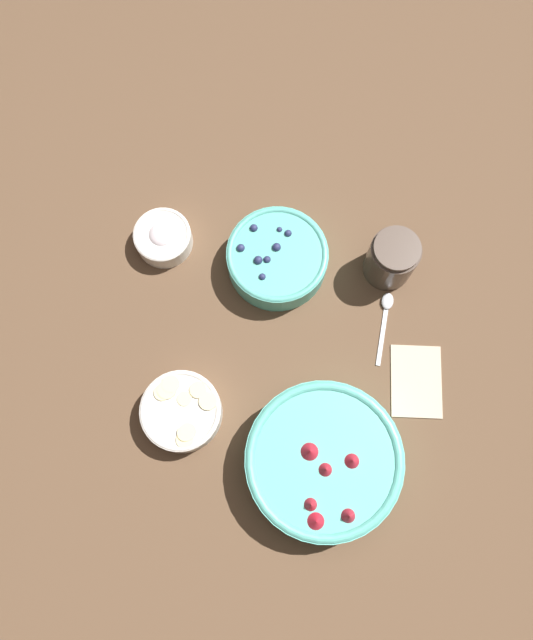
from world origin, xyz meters
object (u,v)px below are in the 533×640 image
(bowl_blueberries, at_px, (277,258))
(bowl_strawberries, at_px, (323,461))
(bowl_bananas, at_px, (181,411))
(bowl_cream, at_px, (163,237))
(jar_chocolate, at_px, (391,259))

(bowl_blueberries, bearing_deg, bowl_strawberries, -173.21)
(bowl_strawberries, bearing_deg, bowl_bananas, 65.80)
(bowl_cream, bearing_deg, bowl_blueberries, -106.69)
(bowl_bananas, distance_m, bowl_cream, 0.33)
(bowl_blueberries, bearing_deg, bowl_bananas, 144.26)
(bowl_strawberries, relative_size, bowl_blueberries, 1.42)
(bowl_strawberries, height_order, bowl_bananas, bowl_strawberries)
(bowl_bananas, bearing_deg, jar_chocolate, -58.87)
(bowl_blueberries, relative_size, bowl_cream, 1.74)
(bowl_strawberries, distance_m, bowl_blueberries, 0.37)
(bowl_blueberries, distance_m, bowl_bananas, 0.32)
(bowl_strawberries, bearing_deg, bowl_cream, 30.28)
(bowl_cream, bearing_deg, bowl_strawberries, -149.72)
(bowl_cream, height_order, jar_chocolate, jar_chocolate)
(bowl_blueberries, height_order, bowl_bananas, bowl_blueberries)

